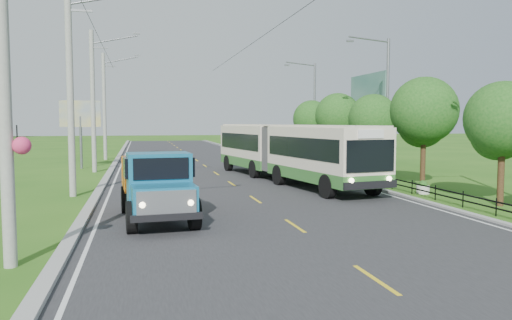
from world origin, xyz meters
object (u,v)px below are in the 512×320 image
object	(u,v)px
tree_back	(312,121)
planter_mid	(355,172)
pole_far	(105,106)
billboard_right	(368,99)
tree_third	(424,114)
bus	(287,148)
tree_fifth	(338,118)
planter_near	(423,188)
tree_fourth	(373,122)
dump_truck	(156,181)
billboard_left	(80,118)
tree_second	(502,123)
pole_nearest	(6,65)
pole_mid	(93,100)
streetlight_far	(313,108)
pole_near	(71,90)
streetlight_mid	(385,102)
planter_far	(314,163)

from	to	relation	value
tree_back	planter_mid	size ratio (longest dim) A/B	8.21
pole_far	billboard_right	bearing A→B (deg)	-32.30
tree_third	bus	size ratio (longest dim) A/B	0.34
tree_fifth	planter_near	bearing A→B (deg)	-95.08
tree_fourth	dump_truck	xyz separation A→B (m)	(-14.43, -11.90, -2.17)
tree_third	dump_truck	xyz separation A→B (m)	(-14.43, -5.90, -2.57)
tree_third	tree_fourth	xyz separation A→B (m)	(-0.00, 6.00, -0.40)
tree_back	billboard_left	world-z (taller)	tree_back
bus	tree_third	bearing A→B (deg)	-44.16
tree_fifth	planter_mid	xyz separation A→B (m)	(-1.26, -6.14, -3.57)
tree_second	bus	distance (m)	12.36
pole_nearest	pole_mid	xyz separation A→B (m)	(-0.02, 24.00, 0.16)
streetlight_far	planter_mid	xyz separation A→B (m)	(-2.04, -14.00, -4.62)
tree_fourth	tree_back	xyz separation A→B (m)	(0.00, 12.00, 0.07)
tree_second	pole_near	bearing A→B (deg)	159.26
tree_second	streetlight_mid	distance (m)	11.97
pole_near	bus	bearing A→B (deg)	17.18
billboard_right	bus	bearing A→B (deg)	-140.07
planter_far	pole_nearest	bearing A→B (deg)	-123.96
billboard_left	planter_near	bearing A→B (deg)	-44.84
tree_back	pole_near	bearing A→B (deg)	-136.59
tree_fifth	pole_near	bearing A→B (deg)	-148.41
tree_back	bus	distance (m)	15.01
streetlight_far	planter_mid	world-z (taller)	streetlight_far
tree_fourth	streetlight_far	world-z (taller)	streetlight_far
pole_far	tree_fourth	xyz separation A→B (m)	(18.12, -18.86, -1.51)
tree_second	pole_far	bearing A→B (deg)	120.42
streetlight_far	bus	bearing A→B (deg)	-114.92
tree_second	tree_fourth	xyz separation A→B (m)	(0.00, 12.00, 0.07)
pole_mid	streetlight_far	xyz separation A→B (m)	(18.90, 7.00, -0.19)
pole_far	tree_fifth	xyz separation A→B (m)	(18.12, -12.86, -1.24)
billboard_left	billboard_right	bearing A→B (deg)	-10.40
streetlight_far	tree_back	bearing A→B (deg)	-112.92
streetlight_mid	tree_fourth	bearing A→B (deg)	169.85
pole_nearest	pole_far	bearing A→B (deg)	90.04
tree_fourth	planter_mid	world-z (taller)	tree_fourth
tree_fifth	billboard_left	bearing A→B (deg)	168.72
pole_near	streetlight_far	world-z (taller)	pole_near
tree_third	planter_mid	distance (m)	7.04
pole_near	planter_far	size ratio (longest dim) A/B	14.93
tree_second	tree_fifth	xyz separation A→B (m)	(0.00, 18.00, 0.33)
dump_truck	planter_mid	bearing A→B (deg)	37.66
tree_fourth	planter_near	distance (m)	8.87
pole_mid	billboard_right	distance (m)	20.59
tree_second	billboard_left	world-z (taller)	tree_second
streetlight_mid	billboard_right	bearing A→B (deg)	74.56
pole_nearest	bus	bearing A→B (deg)	53.09
tree_third	pole_nearest	bearing A→B (deg)	-148.38
tree_third	bus	distance (m)	8.03
planter_mid	billboard_right	bearing A→B (deg)	58.34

